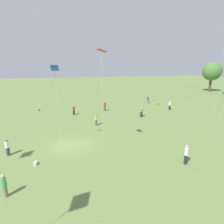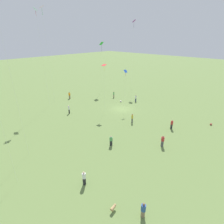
{
  "view_description": "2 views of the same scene",
  "coord_description": "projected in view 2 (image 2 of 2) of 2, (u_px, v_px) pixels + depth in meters",
  "views": [
    {
      "loc": [
        18.76,
        -0.5,
        8.7
      ],
      "look_at": [
        -5.15,
        6.28,
        2.07
      ],
      "focal_mm": 28.0,
      "sensor_mm": 36.0,
      "label": 1
    },
    {
      "loc": [
        -23.68,
        28.93,
        15.54
      ],
      "look_at": [
        -3.44,
        7.23,
        2.56
      ],
      "focal_mm": 28.0,
      "sensor_mm": 36.0,
      "label": 2
    }
  ],
  "objects": [
    {
      "name": "person_9",
      "position": [
        69.0,
        95.0,
        46.81
      ],
      "size": [
        0.66,
        0.66,
        1.78
      ],
      "rotation": [
        0.0,
        0.0,
        5.27
      ],
      "color": "#847056",
      "rests_on": "ground_plane"
    },
    {
      "name": "person_4",
      "position": [
        84.0,
        178.0,
        19.57
      ],
      "size": [
        0.56,
        0.56,
        1.8
      ],
      "rotation": [
        0.0,
        0.0,
        1.09
      ],
      "color": "#232328",
      "rests_on": "ground_plane"
    },
    {
      "name": "person_6",
      "position": [
        111.0,
        141.0,
        26.69
      ],
      "size": [
        0.59,
        0.59,
        1.67
      ],
      "rotation": [
        0.0,
        0.0,
        3.43
      ],
      "color": "#232328",
      "rests_on": "ground_plane"
    },
    {
      "name": "kite_1",
      "position": [
        104.0,
        67.0,
        36.17
      ],
      "size": [
        0.95,
        0.92,
        10.14
      ],
      "rotation": [
        0.0,
        0.0,
        2.47
      ],
      "color": "red",
      "rests_on": "ground_plane"
    },
    {
      "name": "kite_3",
      "position": [
        42.0,
        14.0,
        37.32
      ],
      "size": [
        1.13,
        1.06,
        21.39
      ],
      "rotation": [
        0.0,
        0.0,
        2.13
      ],
      "color": "orange",
      "rests_on": "ground_plane"
    },
    {
      "name": "person_1",
      "position": [
        69.0,
        109.0,
        37.78
      ],
      "size": [
        0.43,
        0.43,
        1.86
      ],
      "rotation": [
        0.0,
        0.0,
        1.95
      ],
      "color": "#232328",
      "rests_on": "ground_plane"
    },
    {
      "name": "ground_plane",
      "position": [
        122.0,
        109.0,
        40.41
      ],
      "size": [
        240.0,
        240.0,
        0.0
      ],
      "primitive_type": "plane",
      "color": "olive"
    },
    {
      "name": "picnic_bag_0",
      "position": [
        211.0,
        124.0,
        33.02
      ],
      "size": [
        0.33,
        0.37,
        0.33
      ],
      "rotation": [
        0.0,
        0.0,
        1.09
      ],
      "color": "#933833",
      "rests_on": "ground_plane"
    },
    {
      "name": "kite_5",
      "position": [
        134.0,
        25.0,
        50.42
      ],
      "size": [
        1.12,
        1.26,
        19.79
      ],
      "rotation": [
        0.0,
        0.0,
        1.12
      ],
      "color": "purple",
      "rests_on": "ground_plane"
    },
    {
      "name": "person_5",
      "position": [
        163.0,
        141.0,
        26.43
      ],
      "size": [
        0.63,
        0.63,
        1.83
      ],
      "rotation": [
        0.0,
        0.0,
        2.12
      ],
      "color": "#4C4C51",
      "rests_on": "ground_plane"
    },
    {
      "name": "kite_7",
      "position": [
        126.0,
        73.0,
        38.1
      ],
      "size": [
        0.6,
        0.8,
        8.76
      ],
      "rotation": [
        0.0,
        0.0,
        3.8
      ],
      "color": "blue",
      "rests_on": "ground_plane"
    },
    {
      "name": "person_8",
      "position": [
        114.0,
        94.0,
        47.66
      ],
      "size": [
        0.45,
        0.45,
        1.72
      ],
      "rotation": [
        0.0,
        0.0,
        5.71
      ],
      "color": "#847056",
      "rests_on": "ground_plane"
    },
    {
      "name": "person_0",
      "position": [
        132.0,
        118.0,
        33.74
      ],
      "size": [
        0.43,
        0.43,
        1.82
      ],
      "rotation": [
        0.0,
        0.0,
        1.89
      ],
      "color": "#4C4C51",
      "rests_on": "ground_plane"
    },
    {
      "name": "person_3",
      "position": [
        172.0,
        124.0,
        31.44
      ],
      "size": [
        0.58,
        0.58,
        1.78
      ],
      "rotation": [
        0.0,
        0.0,
        1.04
      ],
      "color": "#232328",
      "rests_on": "ground_plane"
    },
    {
      "name": "kite_4",
      "position": [
        101.0,
        45.0,
        50.23
      ],
      "size": [
        1.09,
        1.36,
        13.97
      ],
      "rotation": [
        0.0,
        0.0,
        0.93
      ],
      "color": "green",
      "rests_on": "ground_plane"
    },
    {
      "name": "picnic_bag_1",
      "position": [
        121.0,
        101.0,
        44.67
      ],
      "size": [
        0.49,
        0.37,
        0.3
      ],
      "rotation": [
        0.0,
        0.0,
        2.85
      ],
      "color": "beige",
      "rests_on": "ground_plane"
    },
    {
      "name": "person_2",
      "position": [
        143.0,
        210.0,
        16.07
      ],
      "size": [
        0.63,
        0.63,
        1.68
      ],
      "rotation": [
        0.0,
        0.0,
        2.08
      ],
      "color": "#847056",
      "rests_on": "ground_plane"
    },
    {
      "name": "dog_0",
      "position": [
        113.0,
        207.0,
        16.76
      ],
      "size": [
        0.36,
        0.76,
        0.6
      ],
      "rotation": [
        0.0,
        0.0,
        3.27
      ],
      "color": "tan",
      "rests_on": "ground_plane"
    },
    {
      "name": "person_7",
      "position": [
        136.0,
        98.0,
        44.67
      ],
      "size": [
        0.54,
        0.54,
        1.7
      ],
      "rotation": [
        0.0,
        0.0,
        2.65
      ],
      "color": "#333D5B",
      "rests_on": "ground_plane"
    },
    {
      "name": "kite_6",
      "position": [
        37.0,
        18.0,
        34.7
      ],
      "size": [
        1.0,
        0.97,
        20.6
      ],
      "rotation": [
        0.0,
        0.0,
        4.84
      ],
      "color": "green",
      "rests_on": "ground_plane"
    }
  ]
}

